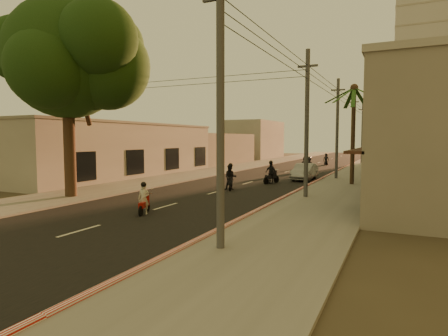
{
  "coord_description": "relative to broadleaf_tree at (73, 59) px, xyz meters",
  "views": [
    {
      "loc": [
        11.39,
        -14.72,
        3.64
      ],
      "look_at": [
        0.72,
        7.86,
        1.71
      ],
      "focal_mm": 30.0,
      "sensor_mm": 36.0,
      "label": 1
    }
  ],
  "objects": [
    {
      "name": "ground",
      "position": [
        6.61,
        -2.14,
        -8.48
      ],
      "size": [
        160.0,
        160.0,
        0.0
      ],
      "primitive_type": "plane",
      "color": "#383023",
      "rests_on": "ground"
    },
    {
      "name": "road",
      "position": [
        6.61,
        17.86,
        -8.47
      ],
      "size": [
        10.0,
        140.0,
        0.02
      ],
      "primitive_type": "cube",
      "color": "black",
      "rests_on": "ground"
    },
    {
      "name": "sidewalk_right",
      "position": [
        14.11,
        17.86,
        -8.42
      ],
      "size": [
        5.0,
        140.0,
        0.12
      ],
      "primitive_type": "cube",
      "color": "slate",
      "rests_on": "ground"
    },
    {
      "name": "sidewalk_left",
      "position": [
        -0.89,
        17.86,
        -8.42
      ],
      "size": [
        5.0,
        140.0,
        0.12
      ],
      "primitive_type": "cube",
      "color": "slate",
      "rests_on": "ground"
    },
    {
      "name": "curb_stripe",
      "position": [
        11.71,
        12.86,
        -8.38
      ],
      "size": [
        0.2,
        60.0,
        0.2
      ],
      "primitive_type": "cube",
      "color": "#B41813",
      "rests_on": "ground"
    },
    {
      "name": "shophouse_row",
      "position": [
        20.57,
        15.86,
        -4.83
      ],
      "size": [
        8.8,
        34.2,
        7.3
      ],
      "color": "gray",
      "rests_on": "ground"
    },
    {
      "name": "left_building",
      "position": [
        -7.37,
        11.86,
        -5.88
      ],
      "size": [
        8.2,
        24.2,
        5.2
      ],
      "color": "#A5A095",
      "rests_on": "ground"
    },
    {
      "name": "distant_tower",
      "position": [
        22.61,
        53.86,
        5.52
      ],
      "size": [
        12.1,
        12.1,
        28.0
      ],
      "color": "#B7B5B2",
      "rests_on": "ground"
    },
    {
      "name": "broadleaf_tree",
      "position": [
        0.0,
        0.0,
        0.0
      ],
      "size": [
        9.6,
        8.7,
        12.1
      ],
      "color": "black",
      "rests_on": "ground"
    },
    {
      "name": "palm_tree",
      "position": [
        14.61,
        13.86,
        -1.33
      ],
      "size": [
        5.0,
        5.0,
        8.2
      ],
      "color": "black",
      "rests_on": "ground"
    },
    {
      "name": "utility_poles",
      "position": [
        12.81,
        17.86,
        -1.94
      ],
      "size": [
        1.2,
        48.26,
        9.0
      ],
      "color": "#38383A",
      "rests_on": "ground"
    },
    {
      "name": "filler_right",
      "position": [
        20.61,
        42.86,
        -5.48
      ],
      "size": [
        8.0,
        14.0,
        6.0
      ],
      "primitive_type": "cube",
      "color": "#A5A095",
      "rests_on": "ground"
    },
    {
      "name": "filler_left_near",
      "position": [
        -7.39,
        31.86,
        -6.28
      ],
      "size": [
        8.0,
        14.0,
        4.4
      ],
      "primitive_type": "cube",
      "color": "#A5A095",
      "rests_on": "ground"
    },
    {
      "name": "filler_left_far",
      "position": [
        -7.39,
        49.86,
        -4.98
      ],
      "size": [
        8.0,
        14.0,
        7.0
      ],
      "primitive_type": "cube",
      "color": "#A5A095",
      "rests_on": "ground"
    },
    {
      "name": "scooter_red",
      "position": [
        6.84,
        -2.32,
        -7.76
      ],
      "size": [
        0.87,
        1.55,
        1.59
      ],
      "rotation": [
        0.0,
        0.0,
        0.36
      ],
      "color": "black",
      "rests_on": "ground"
    },
    {
      "name": "scooter_mid_a",
      "position": [
        7.05,
        7.4,
        -7.59
      ],
      "size": [
        1.35,
        1.87,
        1.94
      ],
      "rotation": [
        0.0,
        0.0,
        0.37
      ],
      "color": "black",
      "rests_on": "ground"
    },
    {
      "name": "scooter_mid_b",
      "position": [
        8.49,
        12.24,
        -7.61
      ],
      "size": [
        1.34,
        1.86,
        1.91
      ],
      "rotation": [
        0.0,
        0.0,
        -0.35
      ],
      "color": "black",
      "rests_on": "ground"
    },
    {
      "name": "scooter_far_a",
      "position": [
        8.57,
        23.77,
        -7.68
      ],
      "size": [
        0.85,
        1.82,
        1.78
      ],
      "rotation": [
        0.0,
        0.0,
        0.03
      ],
      "color": "black",
      "rests_on": "ground"
    },
    {
      "name": "scooter_far_b",
      "position": [
        8.59,
        26.01,
        -7.72
      ],
      "size": [
        1.28,
        1.65,
        1.65
      ],
      "rotation": [
        0.0,
        0.0,
        0.25
      ],
      "color": "black",
      "rests_on": "ground"
    },
    {
      "name": "parked_car",
      "position": [
        10.34,
        16.16,
        -7.74
      ],
      "size": [
        1.59,
        4.49,
        1.48
      ],
      "primitive_type": "imported",
      "rotation": [
        0.0,
        0.0,
        -0.0
      ],
      "color": "#94969C",
      "rests_on": "ground"
    },
    {
      "name": "scooter_far_c",
      "position": [
        8.64,
        36.43,
        -7.7
      ],
      "size": [
        1.06,
        1.7,
        1.71
      ],
      "rotation": [
        0.0,
        0.0,
        0.28
      ],
      "color": "black",
      "rests_on": "ground"
    }
  ]
}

